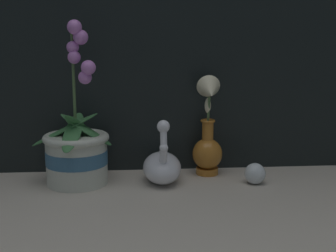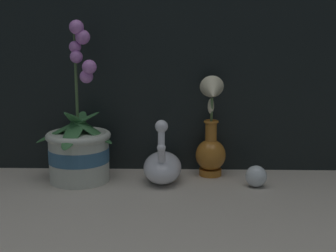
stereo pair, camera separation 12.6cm
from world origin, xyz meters
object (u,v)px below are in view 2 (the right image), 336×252
object	(u,v)px
blue_vase	(211,138)
orchid_potted_plant	(79,147)
swan_figurine	(162,165)
glass_sphere	(256,176)

from	to	relation	value
blue_vase	orchid_potted_plant	bearing A→B (deg)	-171.97
swan_figurine	blue_vase	distance (m)	0.16
swan_figurine	glass_sphere	bearing A→B (deg)	-7.94
orchid_potted_plant	glass_sphere	xyz separation A→B (m)	(0.49, -0.04, -0.07)
orchid_potted_plant	glass_sphere	world-z (taller)	orchid_potted_plant
swan_figurine	orchid_potted_plant	bearing A→B (deg)	178.56
orchid_potted_plant	swan_figurine	size ratio (longest dim) A/B	2.36
swan_figurine	blue_vase	world-z (taller)	blue_vase
orchid_potted_plant	swan_figurine	xyz separation A→B (m)	(0.23, -0.01, -0.05)
blue_vase	glass_sphere	distance (m)	0.17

